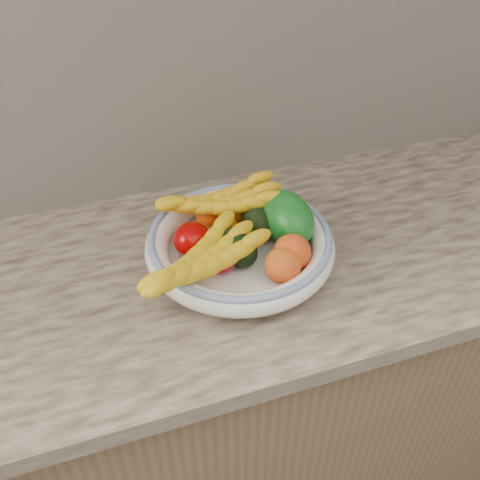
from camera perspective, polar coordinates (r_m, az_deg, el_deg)
name	(u,v)px	position (r m, az deg, el deg)	size (l,w,h in m)	color
kitchen_counter	(237,377)	(1.47, -0.33, -14.39)	(2.44, 0.66, 1.40)	brown
fruit_bowl	(240,244)	(1.10, 0.00, -0.46)	(0.39, 0.39, 0.08)	white
clementine_back_left	(208,216)	(1.17, -3.38, 2.61)	(0.05, 0.05, 0.05)	#F04E05
clementine_back_right	(235,213)	(1.17, -0.54, 2.86)	(0.05, 0.05, 0.05)	orange
clementine_back_mid	(227,229)	(1.13, -1.42, 1.21)	(0.05, 0.05, 0.05)	orange
tomato_left	(192,239)	(1.09, -5.10, 0.05)	(0.08, 0.08, 0.07)	#9E0000
tomato_near_left	(219,258)	(1.05, -2.27, -1.92)	(0.07, 0.07, 0.06)	#AA0007
avocado_center	(236,247)	(1.07, -0.40, -0.80)	(0.07, 0.10, 0.07)	black
avocado_right	(258,223)	(1.13, 1.91, 1.84)	(0.07, 0.10, 0.07)	black
green_mango	(287,218)	(1.12, 5.05, 2.34)	(0.10, 0.15, 0.11)	#105917
peach_front	(283,265)	(1.03, 4.61, -2.70)	(0.07, 0.07, 0.07)	orange
peach_right	(292,253)	(1.05, 5.58, -1.36)	(0.08, 0.08, 0.08)	orange
banana_bunch_back	(220,204)	(1.14, -2.17, 3.81)	(0.29, 0.11, 0.08)	#EAB213
banana_bunch_front	(202,264)	(1.01, -4.03, -2.54)	(0.31, 0.12, 0.09)	yellow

